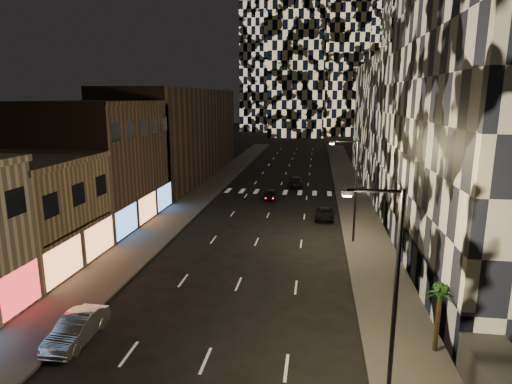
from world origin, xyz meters
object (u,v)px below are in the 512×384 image
(car_dark_rightlane, at_px, (325,214))
(palm_tree, at_px, (440,296))
(streetlight_near, at_px, (391,278))
(car_dark_oncoming, at_px, (296,181))
(car_silver_parked, at_px, (76,329))
(streetlight_far, at_px, (353,184))
(car_dark_midlane, at_px, (271,195))

(car_dark_rightlane, relative_size, palm_tree, 1.16)
(streetlight_near, distance_m, car_dark_rightlane, 27.72)
(car_dark_oncoming, relative_size, palm_tree, 1.39)
(streetlight_near, height_order, car_silver_parked, streetlight_near)
(streetlight_far, relative_size, car_dark_rightlane, 2.16)
(car_dark_rightlane, bearing_deg, streetlight_near, -83.20)
(car_dark_oncoming, bearing_deg, car_dark_midlane, 70.55)
(car_dark_midlane, height_order, palm_tree, palm_tree)
(car_silver_parked, bearing_deg, streetlight_near, -5.70)
(streetlight_far, height_order, car_silver_parked, streetlight_far)
(car_dark_oncoming, xyz_separation_m, car_dark_rightlane, (3.93, -17.05, -0.15))
(palm_tree, bearing_deg, car_silver_parked, -175.12)
(streetlight_far, distance_m, palm_tree, 17.12)
(car_dark_midlane, bearing_deg, car_dark_rightlane, -52.65)
(car_dark_midlane, distance_m, palm_tree, 34.45)
(streetlight_far, bearing_deg, palm_tree, -79.76)
(car_dark_midlane, bearing_deg, car_silver_parked, -102.63)
(car_dark_midlane, distance_m, car_dark_oncoming, 9.16)
(streetlight_near, bearing_deg, car_dark_oncoming, 97.85)
(streetlight_far, bearing_deg, car_dark_midlane, 119.68)
(car_silver_parked, distance_m, car_dark_oncoming, 43.60)
(car_dark_rightlane, bearing_deg, streetlight_far, -71.00)
(car_silver_parked, xyz_separation_m, palm_tree, (18.57, 1.58, 2.38))
(car_dark_oncoming, xyz_separation_m, palm_tree, (9.12, -40.98, 2.39))
(streetlight_far, relative_size, car_silver_parked, 2.04)
(streetlight_far, relative_size, car_dark_midlane, 2.47)
(streetlight_near, relative_size, streetlight_far, 1.00)
(car_dark_oncoming, height_order, car_dark_rightlane, car_dark_oncoming)
(streetlight_near, xyz_separation_m, car_dark_rightlane, (-2.18, 27.22, -4.77))
(streetlight_far, relative_size, car_dark_oncoming, 1.80)
(streetlight_far, bearing_deg, car_dark_oncoming, 104.11)
(car_dark_midlane, xyz_separation_m, car_dark_rightlane, (6.68, -8.32, -0.04))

